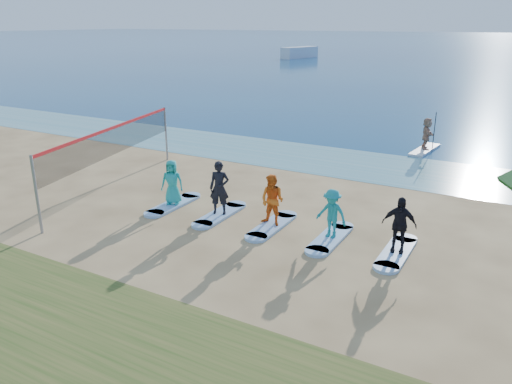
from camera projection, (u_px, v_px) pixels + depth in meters
The scene contains 16 objects.
ground at pixel (208, 243), 14.78m from camera, with size 600.00×600.00×0.00m, color tan.
shallow_water at pixel (335, 161), 23.43m from camera, with size 600.00×600.00×0.00m, color teal.
volleyball_net at pixel (114, 141), 18.99m from camera, with size 2.20×8.84×2.50m.
paddleboard at pixel (425, 150), 25.26m from camera, with size 0.70×3.00×0.12m, color silver.
paddleboarder at pixel (427, 133), 24.99m from camera, with size 1.46×0.46×1.57m, color tan.
boat_offshore_a at pixel (299, 58), 88.67m from camera, with size 2.18×8.02×1.88m, color silver.
surfboard_0 at pixel (173, 204), 17.78m from camera, with size 0.70×2.20×0.09m, color #8FB9DE.
student_0 at pixel (172, 182), 17.51m from camera, with size 0.78×0.50×1.59m, color teal.
surfboard_1 at pixel (220, 214), 16.86m from camera, with size 0.70×2.20×0.09m, color #8FB9DE.
student_1 at pixel (219, 188), 16.56m from camera, with size 0.66×0.43×1.80m, color black.
surfboard_2 at pixel (272, 226), 15.94m from camera, with size 0.70×2.20×0.09m, color #8FB9DE.
student_2 at pixel (272, 200), 15.66m from camera, with size 0.80×0.62×1.64m, color orange.
surfboard_3 at pixel (330, 238), 15.02m from camera, with size 0.70×2.20×0.09m, color #8FB9DE.
student_3 at pixel (332, 214), 14.76m from camera, with size 0.97×0.56×1.50m, color teal.
surfboard_4 at pixel (396, 252), 14.10m from camera, with size 0.70×2.20×0.09m, color #8FB9DE.
student_4 at pixel (399, 225), 13.82m from camera, with size 0.95×0.39×1.62m, color black.
Camera 1 is at (7.85, -11.05, 6.25)m, focal length 35.00 mm.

